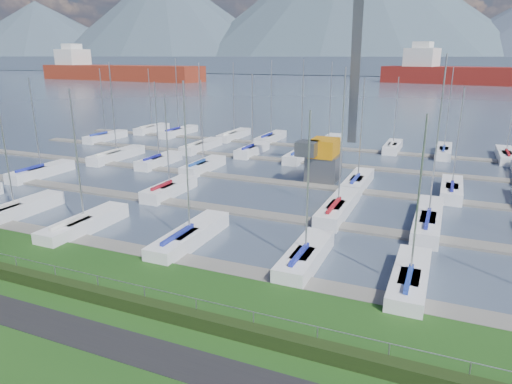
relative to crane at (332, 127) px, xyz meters
The scene contains 11 objects.
path 33.12m from the crane, 91.82° to the right, with size 160.00×2.00×0.04m, color black.
water 230.40m from the crane, 90.26° to the left, with size 800.00×540.00×0.20m, color #455265.
hedge 30.50m from the crane, 91.98° to the right, with size 80.00×0.70×0.70m, color black.
fence 29.98m from the crane, 92.01° to the right, with size 0.04×0.04×80.00m, color #919499.
foothill 300.33m from the crane, 90.20° to the left, with size 900.00×80.00×12.00m, color #48566A.
mountains 377.28m from the crane, 89.04° to the left, with size 1190.00×360.00×115.00m.
docks 6.73m from the crane, 105.82° to the right, with size 90.00×41.60×0.25m.
crane is the anchor object (origin of this frame).
cargo_ship_west 226.52m from the crane, 135.34° to the left, with size 101.51×27.00×21.50m.
cargo_ship_mid 192.09m from the crane, 81.49° to the left, with size 112.91×42.50×21.50m.
sailboat_fleet 1.99m from the crane, 165.10° to the right, with size 75.75×49.72×13.22m.
Camera 1 is at (12.27, -16.71, 12.33)m, focal length 32.00 mm.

